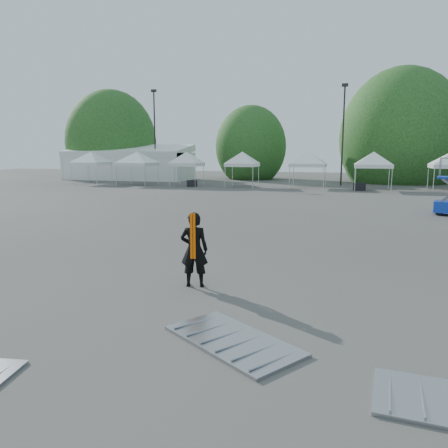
# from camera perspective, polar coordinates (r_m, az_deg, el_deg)

# --- Properties ---
(ground) EXTENTS (120.00, 120.00, 0.00)m
(ground) POSITION_cam_1_polar(r_m,az_deg,el_deg) (13.98, -0.57, -4.30)
(ground) COLOR #474442
(ground) RESTS_ON ground
(marquee) EXTENTS (15.00, 6.25, 4.23)m
(marquee) POSITION_cam_1_polar(r_m,az_deg,el_deg) (54.57, -12.33, 7.79)
(marquee) COLOR white
(marquee) RESTS_ON ground
(light_pole_west) EXTENTS (0.60, 0.25, 10.30)m
(light_pole_west) POSITION_cam_1_polar(r_m,az_deg,el_deg) (51.92, -9.04, 12.01)
(light_pole_west) COLOR black
(light_pole_west) RESTS_ON ground
(light_pole_east) EXTENTS (0.60, 0.25, 9.80)m
(light_pole_east) POSITION_cam_1_polar(r_m,az_deg,el_deg) (45.07, 15.30, 11.89)
(light_pole_east) COLOR black
(light_pole_east) RESTS_ON ground
(tree_far_w) EXTENTS (4.80, 4.80, 7.30)m
(tree_far_w) POSITION_cam_1_polar(r_m,az_deg,el_deg) (59.14, -14.49, 10.30)
(tree_far_w) COLOR #382314
(tree_far_w) RESTS_ON ground
(tree_mid_w) EXTENTS (4.16, 4.16, 6.33)m
(tree_mid_w) POSITION_cam_1_polar(r_m,az_deg,el_deg) (54.33, 3.53, 10.04)
(tree_mid_w) COLOR #382314
(tree_mid_w) RESTS_ON ground
(tree_mid_e) EXTENTS (5.12, 5.12, 7.79)m
(tree_mid_e) POSITION_cam_1_polar(r_m,az_deg,el_deg) (52.28, 22.10, 10.41)
(tree_mid_e) COLOR #382314
(tree_mid_e) RESTS_ON ground
(tent_a) EXTENTS (4.46, 4.46, 3.88)m
(tent_a) POSITION_cam_1_polar(r_m,az_deg,el_deg) (48.42, -16.98, 8.71)
(tent_a) COLOR silver
(tent_a) RESTS_ON ground
(tent_b) EXTENTS (4.70, 4.70, 3.88)m
(tent_b) POSITION_cam_1_polar(r_m,az_deg,el_deg) (45.22, -11.31, 8.91)
(tent_b) COLOR silver
(tent_b) RESTS_ON ground
(tent_c) EXTENTS (3.98, 3.98, 3.88)m
(tent_c) POSITION_cam_1_polar(r_m,az_deg,el_deg) (43.35, -4.89, 9.04)
(tent_c) COLOR silver
(tent_c) RESTS_ON ground
(tent_d) EXTENTS (4.02, 4.02, 3.88)m
(tent_d) POSITION_cam_1_polar(r_m,az_deg,el_deg) (41.86, 2.41, 9.05)
(tent_d) COLOR silver
(tent_d) RESTS_ON ground
(tent_e) EXTENTS (4.60, 4.60, 3.88)m
(tent_e) POSITION_cam_1_polar(r_m,az_deg,el_deg) (41.78, 10.99, 8.89)
(tent_e) COLOR silver
(tent_e) RESTS_ON ground
(tent_f) EXTENTS (4.42, 4.42, 3.88)m
(tent_f) POSITION_cam_1_polar(r_m,az_deg,el_deg) (40.40, 18.98, 8.55)
(tent_f) COLOR silver
(tent_f) RESTS_ON ground
(man) EXTENTS (0.76, 0.58, 1.87)m
(man) POSITION_cam_1_polar(r_m,az_deg,el_deg) (10.78, -3.92, -3.34)
(man) COLOR black
(man) RESTS_ON ground
(barrier_mid) EXTENTS (2.78, 2.45, 0.08)m
(barrier_mid) POSITION_cam_1_polar(r_m,az_deg,el_deg) (7.95, 1.19, -14.92)
(barrier_mid) COLOR #95989C
(barrier_mid) RESTS_ON ground
(crate_west) EXTENTS (0.92, 0.78, 0.63)m
(crate_west) POSITION_cam_1_polar(r_m,az_deg,el_deg) (42.07, -4.20, 5.30)
(crate_west) COLOR black
(crate_west) RESTS_ON ground
(crate_mid) EXTENTS (1.05, 0.95, 0.67)m
(crate_mid) POSITION_cam_1_polar(r_m,az_deg,el_deg) (39.49, 17.26, 4.66)
(crate_mid) COLOR black
(crate_mid) RESTS_ON ground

